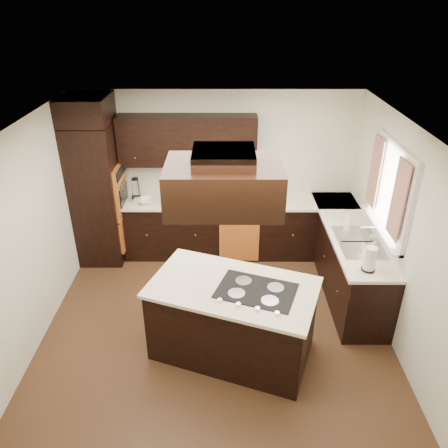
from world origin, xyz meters
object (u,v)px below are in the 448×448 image
Objects in this scene: oven_column at (98,194)px; island at (233,321)px; spice_rack at (185,195)px; range_hood at (224,186)px.

island is (1.97, -2.09, -0.62)m from oven_column.
spice_rack is at bearing 128.06° from island.
oven_column reaches higher than spice_rack.
oven_column is 2.94m from island.
spice_rack is (1.30, -0.01, -0.00)m from oven_column.
range_hood is 2.56m from spice_rack.
island is 1.63× the size of range_hood.
range_hood reaches higher than oven_column.
island is at bearing -54.52° from spice_rack.
oven_column is at bearing -163.25° from spice_rack.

